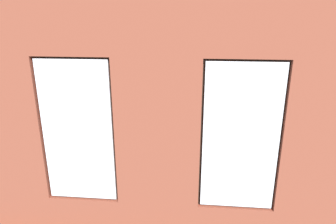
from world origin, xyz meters
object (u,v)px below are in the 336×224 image
Objects in this scene: potted_plant_mid_room_small at (195,127)px; potted_plant_between_couches at (216,177)px; couch_by_window at (132,193)px; couch_left at (300,156)px; remote_silver at (157,129)px; potted_plant_beside_window_right at (8,172)px; papasan_chair at (171,114)px; potted_plant_by_left_couch at (266,128)px; potted_plant_corner_near_left at (278,107)px; potted_plant_near_tv at (60,137)px; media_console at (57,133)px; coffee_table at (163,133)px; remote_gray at (166,133)px; tv_flatscreen at (54,110)px; cup_ceramic at (147,131)px; candle_jar at (163,129)px; table_plant_small at (177,124)px.

potted_plant_between_couches reaches higher than potted_plant_mid_room_small.
couch_by_window and couch_left have the same top height.
potted_plant_beside_window_right is (2.12, 2.74, 0.23)m from remote_silver.
papasan_chair reaches higher than potted_plant_by_left_couch.
potted_plant_near_tv is (5.28, 2.65, -0.03)m from potted_plant_corner_near_left.
potted_plant_corner_near_left is 4.61m from potted_plant_between_couches.
potted_plant_corner_near_left is at bearing -149.42° from potted_plant_mid_room_small.
potted_plant_beside_window_right is (-0.44, 2.65, 0.40)m from media_console.
couch_by_window is 2.53m from coffee_table.
remote_gray is 2.57m from potted_plant_between_couches.
potted_plant_corner_near_left is 6.91m from potted_plant_beside_window_right.
potted_plant_corner_near_left reaches higher than potted_plant_by_left_couch.
remote_gray is 3.54m from potted_plant_corner_near_left.
potted_plant_corner_near_left reaches higher than couch_left.
remote_silver is 0.16× the size of media_console.
potted_plant_near_tv is at bearing 119.59° from tv_flatscreen.
media_console is (2.35, -0.15, -0.22)m from cup_ceramic.
candle_jar is 2.63m from potted_plant_by_left_couch.
couch_by_window is 5.39m from potted_plant_corner_near_left.
candle_jar is 0.09× the size of potted_plant_corner_near_left.
remote_silver is 0.26× the size of potted_plant_mid_room_small.
remote_gray is at bearing 176.91° from media_console.
coffee_table is 1.33× the size of potted_plant_near_tv.
potted_plant_corner_near_left is at bearing -151.41° from candle_jar.
tv_flatscreen is at bearing 2.53° from table_plant_small.
coffee_table is 0.41m from table_plant_small.
media_console is 6.08m from potted_plant_corner_near_left.
cup_ceramic is 0.63× the size of remote_silver.
media_console is 0.62m from tv_flatscreen.
cup_ceramic is at bearing 70.87° from papasan_chair.
couch_left reaches higher than potted_plant_mid_room_small.
potted_plant_near_tv is 0.68× the size of potted_plant_beside_window_right.
potted_plant_corner_near_left reaches higher than papasan_chair.
cup_ceramic is at bearing 20.04° from candle_jar.
table_plant_small is at bearing -47.15° from remote_gray.
potted_plant_corner_near_left is at bearing -170.88° from papasan_chair.
media_console is 0.90× the size of papasan_chair.
media_console is at bearing -45.57° from couch_by_window.
couch_by_window is 2.40m from cup_ceramic.
potted_plant_mid_room_small is at bearing 7.42° from potted_plant_by_left_couch.
potted_plant_between_couches is at bearing 155.27° from potted_plant_near_tv.
couch_by_window is at bearing 78.16° from table_plant_small.
couch_by_window reaches higher than coffee_table.
potted_plant_mid_room_small is 3.22m from potted_plant_near_tv.
table_plant_small is 0.25× the size of tv_flatscreen.
table_plant_small is at bearing -157.59° from cup_ceramic.
potted_plant_by_left_couch is (-2.48, -0.69, -0.03)m from remote_gray.
tv_flatscreen is 1.56× the size of potted_plant_by_left_couch.
candle_jar is 0.58× the size of remote_gray.
potted_plant_by_left_couch is (-2.57, -0.56, -0.07)m from candle_jar.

